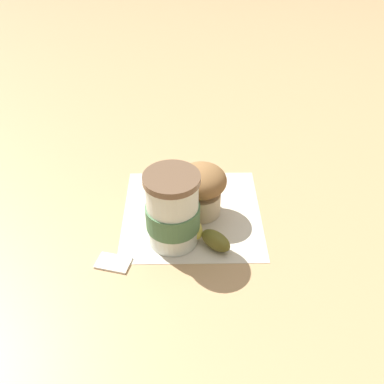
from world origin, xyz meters
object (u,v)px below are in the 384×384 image
(banana, at_px, (188,214))
(sugar_packet, at_px, (113,262))
(coffee_cup, at_px, (173,211))
(muffin, at_px, (201,188))

(banana, bearing_deg, sugar_packet, 117.37)
(banana, height_order, sugar_packet, banana)
(coffee_cup, bearing_deg, banana, -40.29)
(muffin, bearing_deg, sugar_packet, 118.97)
(muffin, height_order, sugar_packet, muffin)
(sugar_packet, bearing_deg, coffee_cup, -72.88)
(muffin, distance_m, sugar_packet, 0.18)
(banana, bearing_deg, coffee_cup, 139.71)
(coffee_cup, bearing_deg, muffin, -46.02)
(coffee_cup, height_order, banana, coffee_cup)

